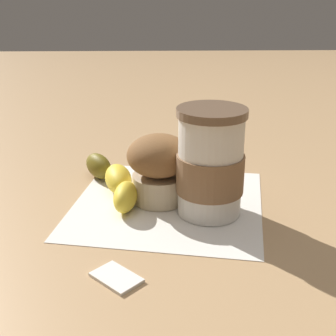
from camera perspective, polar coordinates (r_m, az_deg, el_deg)
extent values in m
plane|color=tan|center=(0.63, 0.00, -4.34)|extent=(3.00, 3.00, 0.00)
cube|color=white|center=(0.63, 0.00, -4.28)|extent=(0.29, 0.29, 0.00)
cylinder|color=silver|center=(0.59, 5.17, 0.26)|extent=(0.08, 0.08, 0.13)
cylinder|color=brown|center=(0.56, 5.40, 6.78)|extent=(0.09, 0.09, 0.01)
cylinder|color=#846042|center=(0.59, 5.14, -0.60)|extent=(0.09, 0.09, 0.05)
cylinder|color=beige|center=(0.63, -1.08, -2.39)|extent=(0.07, 0.07, 0.04)
ellipsoid|color=brown|center=(0.62, -1.11, 1.54)|extent=(0.09, 0.09, 0.06)
ellipsoid|color=yellow|center=(0.61, -5.22, -3.51)|extent=(0.04, 0.06, 0.04)
ellipsoid|color=yellow|center=(0.66, -6.08, -1.33)|extent=(0.05, 0.08, 0.04)
ellipsoid|color=brown|center=(0.71, -8.45, 0.25)|extent=(0.06, 0.07, 0.04)
cube|color=white|center=(0.49, -6.32, -12.96)|extent=(0.06, 0.06, 0.01)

